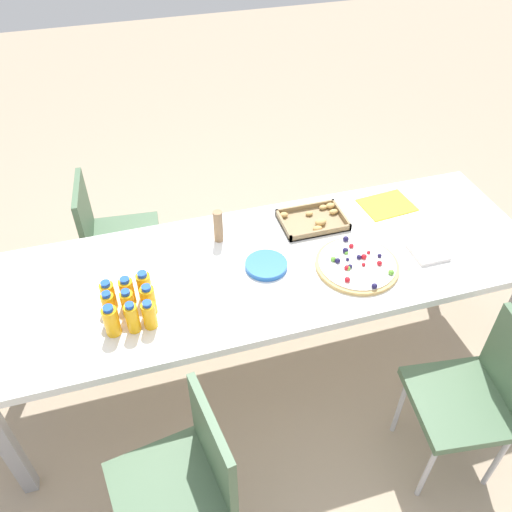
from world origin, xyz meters
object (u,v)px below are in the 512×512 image
Objects in this scene: chair_near_left at (185,477)px; juice_bottle_4 at (128,304)px; juice_bottle_3 at (109,307)px; juice_bottle_2 at (149,315)px; chair_far_left at (111,233)px; juice_bottle_0 at (111,321)px; juice_bottle_8 at (145,287)px; fruit_pizza at (357,265)px; chair_near_right at (479,393)px; snack_tray at (314,220)px; napkin_stack at (428,252)px; juice_bottle_7 at (127,292)px; juice_bottle_6 at (109,295)px; paper_folder at (387,205)px; juice_bottle_1 at (132,318)px; party_table at (264,273)px; cardboard_tube at (218,226)px; plate_stack at (265,265)px; juice_bottle_5 at (149,300)px.

chair_near_left is 0.70m from juice_bottle_4.
juice_bottle_2 is at bearing -29.55° from juice_bottle_3.
juice_bottle_3 is at bearing 4.11° from chair_far_left.
juice_bottle_0 reaches higher than chair_near_left.
juice_bottle_8 reaches higher than fruit_pizza.
chair_near_right is 2.61× the size of snack_tray.
fruit_pizza is 0.36m from napkin_stack.
juice_bottle_7 is at bearing 114.41° from juice_bottle_2.
juice_bottle_6 is (0.00, 0.15, -0.00)m from juice_bottle_0.
juice_bottle_7 is 1.40m from paper_folder.
snack_tray is at bearing 25.51° from juice_bottle_1.
juice_bottle_8 is (0.00, 0.16, 0.01)m from juice_bottle_2.
juice_bottle_8 reaches higher than juice_bottle_1.
juice_bottle_8 reaches higher than juice_bottle_4.
juice_bottle_1 is 1.37m from napkin_stack.
chair_far_left reaches higher than paper_folder.
juice_bottle_3 reaches higher than juice_bottle_6.
chair_near_left is (-0.53, -0.75, -0.20)m from party_table.
cardboard_tube is (0.46, 0.29, 0.02)m from juice_bottle_7.
party_table is 0.65m from juice_bottle_4.
party_table is 17.46× the size of juice_bottle_1.
party_table is 17.31× the size of juice_bottle_8.
napkin_stack is at bearing -0.44° from juice_bottle_4.
paper_folder is (1.36, 0.32, -0.06)m from juice_bottle_7.
plate_stack is (-0.33, -0.25, -0.00)m from snack_tray.
fruit_pizza is (0.39, -0.14, 0.07)m from party_table.
juice_bottle_2 is 0.17m from juice_bottle_3.
fruit_pizza is 1.19× the size of snack_tray.
juice_bottle_3 is at bearing -145.83° from cardboard_tube.
juice_bottle_0 is 0.88× the size of cardboard_tube.
juice_bottle_1 is 0.08m from juice_bottle_4.
juice_bottle_5 is 1.06× the size of juice_bottle_6.
chair_near_left is at bearing -75.24° from juice_bottle_3.
juice_bottle_6 is at bearing 4.68° from chair_near_left.
juice_bottle_0 is 1.00× the size of juice_bottle_1.
party_table is 9.90× the size of paper_folder.
juice_bottle_5 reaches higher than plate_stack.
chair_near_right is at bearing -46.53° from party_table.
plate_stack is 1.27× the size of napkin_stack.
juice_bottle_2 is at bearing -96.53° from juice_bottle_5.
snack_tray is 0.42m from plate_stack.
juice_bottle_8 reaches higher than chair_near_right.
napkin_stack is (1.42, -0.91, 0.27)m from chair_far_left.
chair_far_left is 0.95m from juice_bottle_3.
chair_far_left is 5.61× the size of juice_bottle_3.
paper_folder is at bearing 13.60° from juice_bottle_8.
chair_near_left is 1.64m from paper_folder.
chair_near_left is 1.14m from fruit_pizza.
juice_bottle_3 is 1.08m from snack_tray.
fruit_pizza is (1.01, 0.00, -0.05)m from juice_bottle_4.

